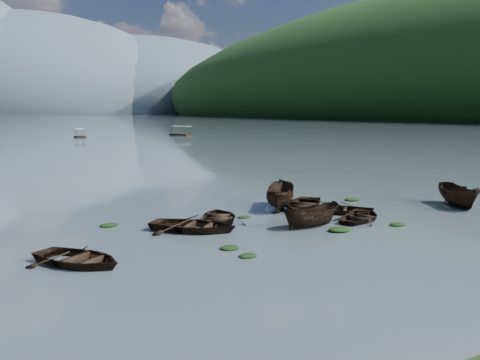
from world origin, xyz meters
TOP-DOWN VIEW (x-y plane):
  - ground_plane at (0.00, 0.00)m, footprint 2400.00×2400.00m
  - haze_mtn_c at (140.00, 900.00)m, footprint 520.00×520.00m
  - haze_mtn_d at (320.00, 900.00)m, footprint 520.00×520.00m
  - rowboat_0 at (-13.29, 4.11)m, footprint 5.14×5.61m
  - rowboat_1 at (-3.32, 8.99)m, footprint 4.73×5.32m
  - rowboat_2 at (0.56, 4.78)m, footprint 4.07×1.68m
  - rowboat_3 at (4.85, 7.03)m, footprint 5.17×5.27m
  - rowboat_4 at (4.27, 4.50)m, footprint 4.57×3.89m
  - rowboat_5 at (13.69, 4.47)m, footprint 3.84×5.15m
  - rowboat_6 at (-5.94, 7.38)m, footprint 6.10×6.18m
  - rowboat_7 at (3.66, 9.67)m, footprint 6.18×5.93m
  - rowboat_8 at (2.36, 10.54)m, footprint 4.69×5.06m
  - weed_clump_0 at (-6.15, 2.90)m, footprint 1.03×0.85m
  - weed_clump_1 at (-6.12, 1.23)m, footprint 0.94×0.75m
  - weed_clump_2 at (1.17, 3.02)m, footprint 1.37×1.09m
  - weed_clump_3 at (6.78, 7.48)m, footprint 0.96×0.81m
  - weed_clump_4 at (5.18, 2.38)m, footprint 1.05×0.83m
  - weed_clump_5 at (-9.65, 11.11)m, footprint 1.09×0.88m
  - weed_clump_6 at (-1.48, 9.07)m, footprint 0.88×0.73m
  - weed_clump_7 at (8.95, 10.31)m, footprint 1.23×0.98m
  - pontoon_centre at (15.54, 113.15)m, footprint 2.86×5.60m
  - pontoon_right at (41.15, 109.68)m, footprint 4.66×6.59m

SIDE VIEW (x-z plane):
  - ground_plane at x=0.00m, z-range 0.00..0.00m
  - haze_mtn_c at x=140.00m, z-range -130.00..130.00m
  - haze_mtn_d at x=320.00m, z-range -110.00..110.00m
  - rowboat_0 at x=-13.29m, z-range -0.47..0.47m
  - rowboat_1 at x=-3.32m, z-range -0.45..0.45m
  - rowboat_2 at x=0.56m, z-range -0.77..0.77m
  - rowboat_3 at x=4.85m, z-range -0.45..0.45m
  - rowboat_4 at x=4.27m, z-range -0.40..0.40m
  - rowboat_5 at x=13.69m, z-range -0.94..0.94m
  - rowboat_6 at x=-5.94m, z-range -0.53..0.53m
  - rowboat_7 at x=3.66m, z-range -0.52..0.52m
  - rowboat_8 at x=2.36m, z-range -0.97..0.97m
  - weed_clump_0 at x=-6.15m, z-range -0.11..0.11m
  - weed_clump_1 at x=-6.12m, z-range -0.10..0.10m
  - weed_clump_2 at x=1.17m, z-range -0.15..0.15m
  - weed_clump_3 at x=6.78m, z-range -0.11..0.11m
  - weed_clump_4 at x=5.18m, z-range -0.11..0.11m
  - weed_clump_5 at x=-9.65m, z-range -0.12..0.12m
  - weed_clump_6 at x=-1.48m, z-range -0.09..0.09m
  - weed_clump_7 at x=8.95m, z-range -0.13..0.13m
  - pontoon_centre at x=15.54m, z-range -1.03..1.03m
  - pontoon_right at x=41.15m, z-range -1.17..1.17m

